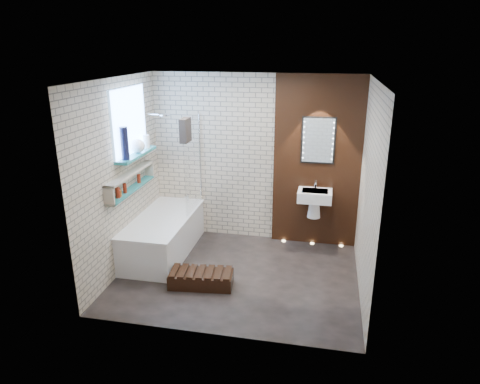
% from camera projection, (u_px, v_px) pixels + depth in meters
% --- Properties ---
extents(ground, '(3.20, 3.20, 0.00)m').
position_uv_depth(ground, '(238.00, 275.00, 5.93)').
color(ground, black).
rests_on(ground, ground).
extents(room_shell, '(3.24, 3.20, 2.60)m').
position_uv_depth(room_shell, '(238.00, 185.00, 5.51)').
color(room_shell, '#BDAF96').
rests_on(room_shell, ground).
extents(walnut_panel, '(1.30, 0.06, 2.60)m').
position_uv_depth(walnut_panel, '(317.00, 163.00, 6.51)').
color(walnut_panel, black).
rests_on(walnut_panel, ground).
extents(clerestory_window, '(0.18, 1.00, 0.94)m').
position_uv_depth(clerestory_window, '(131.00, 128.00, 5.94)').
color(clerestory_window, '#7FADE0').
rests_on(clerestory_window, room_shell).
extents(display_niche, '(0.14, 1.30, 0.26)m').
position_uv_depth(display_niche, '(131.00, 181.00, 5.97)').
color(display_niche, '#227A7D').
rests_on(display_niche, room_shell).
extents(bathtub, '(0.79, 1.74, 0.70)m').
position_uv_depth(bathtub, '(164.00, 235.00, 6.48)').
color(bathtub, white).
rests_on(bathtub, ground).
extents(bath_screen, '(0.01, 0.78, 1.40)m').
position_uv_depth(bath_screen, '(193.00, 164.00, 6.51)').
color(bath_screen, white).
rests_on(bath_screen, bathtub).
extents(towel, '(0.10, 0.26, 0.34)m').
position_uv_depth(towel, '(185.00, 130.00, 6.05)').
color(towel, black).
rests_on(towel, bath_screen).
extents(shower_head, '(0.18, 0.18, 0.02)m').
position_uv_depth(shower_head, '(165.00, 115.00, 6.41)').
color(shower_head, silver).
rests_on(shower_head, room_shell).
extents(washbasin, '(0.50, 0.36, 0.58)m').
position_uv_depth(washbasin, '(315.00, 199.00, 6.49)').
color(washbasin, white).
rests_on(washbasin, walnut_panel).
extents(led_mirror, '(0.50, 0.02, 0.70)m').
position_uv_depth(led_mirror, '(318.00, 140.00, 6.36)').
color(led_mirror, black).
rests_on(led_mirror, walnut_panel).
extents(walnut_step, '(0.85, 0.45, 0.18)m').
position_uv_depth(walnut_step, '(201.00, 279.00, 5.65)').
color(walnut_step, black).
rests_on(walnut_step, ground).
extents(niche_bottles, '(0.06, 0.71, 0.14)m').
position_uv_depth(niche_bottles, '(125.00, 188.00, 5.81)').
color(niche_bottles, maroon).
rests_on(niche_bottles, display_niche).
extents(sill_vases, '(0.19, 0.79, 0.43)m').
position_uv_depth(sill_vases, '(135.00, 144.00, 5.94)').
color(sill_vases, black).
rests_on(sill_vases, clerestory_window).
extents(floor_uplights, '(0.96, 0.06, 0.01)m').
position_uv_depth(floor_uplights, '(312.00, 243.00, 6.86)').
color(floor_uplights, '#FFD899').
rests_on(floor_uplights, ground).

